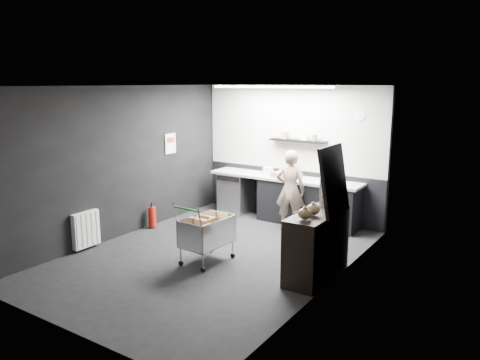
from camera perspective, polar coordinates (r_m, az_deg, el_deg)
The scene contains 22 objects.
floor at distance 7.67m, azimuth -3.46°, elevation -9.24°, with size 5.50×5.50×0.00m, color black.
ceiling at distance 7.16m, azimuth -3.74°, elevation 11.37°, with size 5.50×5.50×0.00m, color white.
wall_back at distance 9.60m, azimuth 6.31°, elevation 3.36°, with size 5.50×5.50×0.00m, color black.
wall_front at distance 5.41m, azimuth -21.36°, elevation -4.05°, with size 5.50×5.50×0.00m, color black.
wall_left at distance 8.63m, azimuth -14.30°, elevation 2.10°, with size 5.50×5.50×0.00m, color black.
wall_right at distance 6.32m, azimuth 11.08°, elevation -1.23°, with size 5.50×5.50×0.00m, color black.
kitchen_wall_panel at distance 9.52m, azimuth 6.32°, elevation 6.32°, with size 3.95×0.02×1.70m, color beige.
dado_panel at distance 9.75m, azimuth 6.14°, elevation -1.61°, with size 3.95×0.02×1.00m, color black.
floating_shelf at distance 9.36m, azimuth 7.07°, elevation 4.79°, with size 1.20×0.22×0.04m, color black.
wall_clock at distance 8.94m, azimuth 14.41°, elevation 7.59°, with size 0.20×0.20×0.03m, color white.
poster at distance 9.50m, azimuth -8.49°, elevation 4.42°, with size 0.02×0.30×0.40m, color white.
poster_red_band at distance 9.48m, azimuth -8.48°, elevation 4.84°, with size 0.01×0.22×0.10m, color red.
radiator at distance 8.24m, azimuth -18.28°, elevation -5.74°, with size 0.10×0.50×0.60m, color white.
ceiling_strip at distance 8.71m, azimuth 3.75°, elevation 11.26°, with size 2.40×0.20×0.04m, color white.
prep_counter at distance 9.43m, azimuth 6.00°, elevation -2.33°, with size 3.20×0.61×0.90m.
person at distance 8.85m, azimuth 6.14°, elevation -1.21°, with size 0.56×0.37×1.53m, color beige.
shopping_cart at distance 7.30m, azimuth -4.07°, elevation -6.51°, with size 0.57×0.90×0.97m.
sideboard at distance 6.80m, azimuth 9.57°, elevation -6.76°, with size 0.55×1.28×1.91m.
fire_extinguisher at distance 9.15m, azimuth -10.66°, elevation -4.36°, with size 0.15×0.15×0.48m.
cardboard_box at distance 9.29m, azimuth 5.69°, elevation 0.59°, with size 0.51×0.39×0.10m, color #896649.
pink_tub at distance 9.32m, azimuth 5.88°, elevation 0.96°, with size 0.21×0.21×0.21m, color beige.
white_container at distance 9.49m, azimuth 3.46°, elevation 1.06°, with size 0.19×0.15×0.17m, color white.
Camera 1 is at (4.30, -5.72, 2.76)m, focal length 35.00 mm.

